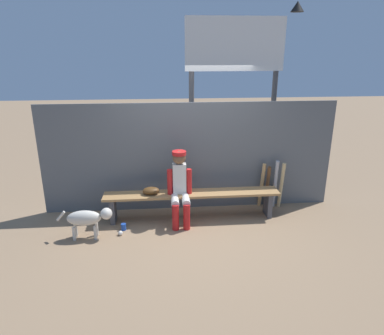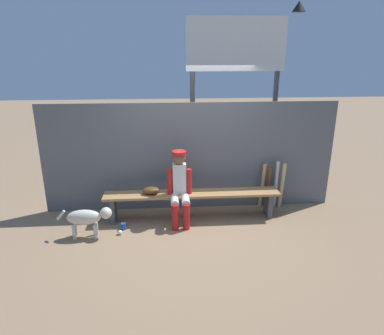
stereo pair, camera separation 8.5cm
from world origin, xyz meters
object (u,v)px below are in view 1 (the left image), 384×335
(bat_wood_tan, at_px, (262,185))
(bat_aluminum_silver, at_px, (275,184))
(cup_on_ground, at_px, (124,227))
(scoreboard, at_px, (237,65))
(baseball_glove, at_px, (151,191))
(player_seated, at_px, (180,185))
(dog, at_px, (88,218))
(bat_wood_dark, at_px, (267,186))
(cup_on_bench, at_px, (174,190))
(baseball, at_px, (120,233))
(bat_wood_natural, at_px, (281,185))
(dugout_bench, at_px, (192,198))

(bat_wood_tan, bearing_deg, bat_aluminum_silver, -7.33)
(bat_aluminum_silver, relative_size, cup_on_ground, 8.19)
(bat_wood_tan, xyz_separation_m, scoreboard, (-0.36, 0.85, 2.07))
(baseball_glove, bearing_deg, player_seated, -13.11)
(dog, bearing_deg, bat_wood_dark, 15.57)
(baseball_glove, distance_m, dog, 1.11)
(cup_on_bench, bearing_deg, bat_aluminum_silver, 9.10)
(bat_wood_dark, xyz_separation_m, bat_aluminum_silver, (0.13, -0.02, 0.05))
(bat_aluminum_silver, height_order, cup_on_ground, bat_aluminum_silver)
(baseball_glove, bearing_deg, dog, -151.76)
(bat_aluminum_silver, bearing_deg, cup_on_bench, -170.90)
(bat_wood_tan, height_order, bat_wood_dark, bat_wood_tan)
(bat_aluminum_silver, bearing_deg, baseball, -163.62)
(baseball_glove, bearing_deg, bat_wood_tan, 9.93)
(bat_wood_natural, bearing_deg, dugout_bench, -170.44)
(baseball, height_order, dog, dog)
(player_seated, distance_m, cup_on_ground, 1.13)
(bat_wood_tan, distance_m, bat_wood_dark, 0.11)
(bat_wood_dark, xyz_separation_m, scoreboard, (-0.46, 0.86, 2.09))
(cup_on_bench, bearing_deg, bat_wood_tan, 11.49)
(scoreboard, bearing_deg, bat_wood_dark, -61.77)
(bat_wood_tan, relative_size, cup_on_bench, 7.78)
(player_seated, xyz_separation_m, bat_aluminum_silver, (1.76, 0.43, -0.21))
(dugout_bench, distance_m, dog, 1.73)
(baseball_glove, distance_m, cup_on_ground, 0.74)
(dugout_bench, height_order, bat_wood_natural, bat_wood_natural)
(dugout_bench, distance_m, cup_on_bench, 0.34)
(bat_wood_tan, bearing_deg, baseball_glove, -170.07)
(player_seated, bearing_deg, scoreboard, 48.35)
(baseball, bearing_deg, baseball_glove, 44.64)
(bat_wood_natural, bearing_deg, baseball_glove, -173.23)
(bat_wood_natural, bearing_deg, dog, -166.49)
(bat_aluminum_silver, relative_size, baseball, 12.17)
(cup_on_bench, bearing_deg, baseball_glove, -176.75)
(bat_wood_dark, distance_m, cup_on_bench, 1.75)
(cup_on_bench, xyz_separation_m, dog, (-1.34, -0.54, -0.20))
(player_seated, distance_m, bat_aluminum_silver, 1.83)
(cup_on_ground, bearing_deg, dugout_bench, 15.65)
(bat_wood_tan, height_order, cup_on_ground, bat_wood_tan)
(baseball_glove, height_order, cup_on_bench, baseball_glove)
(bat_wood_tan, relative_size, baseball, 11.57)
(cup_on_bench, distance_m, scoreboard, 2.61)
(bat_aluminum_silver, xyz_separation_m, scoreboard, (-0.60, 0.88, 2.04))
(player_seated, height_order, bat_wood_tan, player_seated)
(baseball, distance_m, scoreboard, 3.66)
(bat_aluminum_silver, distance_m, cup_on_ground, 2.80)
(player_seated, height_order, baseball_glove, player_seated)
(dugout_bench, bearing_deg, cup_on_bench, 175.87)
(player_seated, distance_m, cup_on_bench, 0.21)
(dugout_bench, xyz_separation_m, bat_wood_tan, (1.31, 0.35, 0.05))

